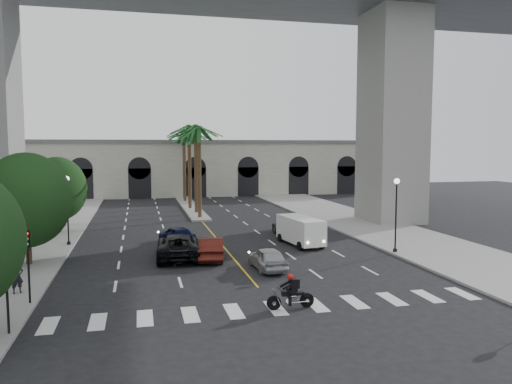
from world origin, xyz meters
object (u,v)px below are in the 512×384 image
lamp_post_left_far (67,204)px  traffic_signal_far (28,254)px  motorcycle_rider (292,293)px  car_c (178,246)px  car_e (177,235)px  car_b (211,248)px  car_a (268,258)px  cargo_van (301,230)px  traffic_signal_near (6,275)px  car_d (292,227)px  pedestrian_a (17,277)px  lamp_post_right (396,209)px

lamp_post_left_far → traffic_signal_far: bearing=-89.6°
motorcycle_rider → car_c: 12.57m
car_e → car_b: bearing=85.1°
traffic_signal_far → car_e: bearing=60.0°
car_a → cargo_van: bearing=-125.6°
car_a → traffic_signal_far: bearing=15.7°
traffic_signal_near → car_c: bearing=58.6°
traffic_signal_far → car_c: (7.67, 8.55, -1.67)m
lamp_post_left_far → car_a: bearing=-38.5°
car_b → car_e: bearing=-64.4°
cargo_van → lamp_post_left_far: bearing=160.5°
traffic_signal_far → car_d: traffic_signal_far is taller
lamp_post_left_far → traffic_signal_far: (0.10, -14.50, -0.71)m
lamp_post_left_far → pedestrian_a: size_ratio=3.17×
traffic_signal_near → cargo_van: 22.79m
traffic_signal_near → car_d: traffic_signal_near is taller
lamp_post_right → pedestrian_a: lamp_post_right is taller
motorcycle_rider → car_e: (-4.05, 17.09, -0.06)m
traffic_signal_near → car_d: size_ratio=0.65×
cargo_van → lamp_post_right: bearing=-46.5°
traffic_signal_near → motorcycle_rider: traffic_signal_near is taller
car_a → cargo_van: (4.36, 6.71, 0.49)m
traffic_signal_near → traffic_signal_far: same height
car_c → car_d: 11.78m
motorcycle_rider → car_e: motorcycle_rider is taller
car_a → car_d: (4.87, 10.55, 0.12)m
cargo_van → traffic_signal_far: bearing=-155.3°
motorcycle_rider → lamp_post_left_far: bearing=122.5°
pedestrian_a → lamp_post_right: bearing=-15.5°
motorcycle_rider → car_a: motorcycle_rider is taller
traffic_signal_near → car_b: size_ratio=0.79×
traffic_signal_near → pedestrian_a: traffic_signal_near is taller
lamp_post_left_far → car_a: (12.90, -10.27, -2.52)m
traffic_signal_near → car_a: traffic_signal_near is taller
lamp_post_right → traffic_signal_near: bearing=-155.2°
car_c → pedestrian_a: bearing=41.6°
car_b → motorcycle_rider: bearing=110.5°
motorcycle_rider → car_e: size_ratio=0.57×
car_c → cargo_van: size_ratio=1.16×
car_c → car_e: car_c is taller
traffic_signal_near → pedestrian_a: (-0.94, 5.82, -1.52)m
car_d → car_a: bearing=64.3°
motorcycle_rider → car_a: 7.51m
car_b → car_a: bearing=139.7°
car_b → cargo_van: (7.36, 3.21, 0.43)m
cargo_van → car_e: bearing=154.6°
car_b → cargo_van: size_ratio=0.88×
motorcycle_rider → cargo_van: cargo_van is taller
car_a → car_b: 4.61m
car_c → pedestrian_a: 10.93m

